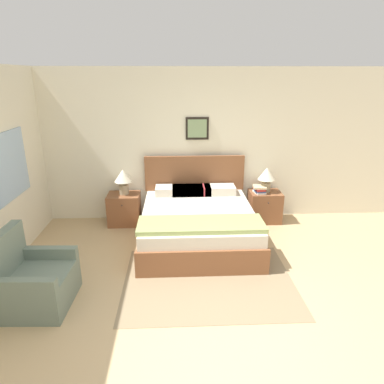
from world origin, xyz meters
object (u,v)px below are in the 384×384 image
Objects in this scene: bed at (198,223)px; table_lamp_by_door at (267,176)px; armchair at (32,282)px; nightstand_near_window at (124,209)px; nightstand_by_door at (265,206)px; table_lamp_near_window at (123,178)px.

bed reaches higher than table_lamp_by_door.
armchair reaches higher than nightstand_near_window.
nightstand_by_door is at bearing 0.00° from nightstand_near_window.
nightstand_by_door is (1.23, 0.73, -0.04)m from bed.
table_lamp_by_door is at bearing 127.26° from armchair.
nightstand_by_door is at bearing 127.10° from armchair.
table_lamp_near_window is at bearing 164.14° from armchair.
table_lamp_by_door is at bearing 91.44° from nightstand_by_door.
bed is at bearing -148.88° from table_lamp_by_door.
armchair is 3.86m from nightstand_by_door.
armchair is 2.00× the size of table_lamp_by_door.
table_lamp_near_window is at bearing 180.00° from table_lamp_by_door.
bed is 1.43m from nightstand_by_door.
bed reaches higher than nightstand_by_door.
nightstand_near_window is at bearing 180.00° from nightstand_by_door.
table_lamp_by_door is at bearing 0.30° from nightstand_near_window.
table_lamp_by_door reaches higher than nightstand_by_door.
armchair is 3.90m from table_lamp_by_door.
table_lamp_by_door is (2.44, 0.00, 0.00)m from table_lamp_near_window.
nightstand_near_window is at bearing -179.70° from table_lamp_by_door.
armchair is at bearing -107.95° from nightstand_near_window.
armchair is 1.61× the size of nightstand_near_window.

